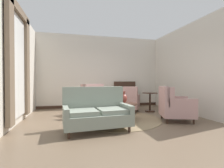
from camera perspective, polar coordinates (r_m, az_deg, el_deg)
name	(u,v)px	position (r m, az deg, el deg)	size (l,w,h in m)	color
ground	(118,121)	(4.87, 2.18, -12.70)	(7.93, 7.93, 0.00)	brown
wall_back	(101,72)	(7.50, -3.91, 4.27)	(5.65, 0.08, 3.17)	silver
wall_left	(21,66)	(5.59, -28.91, 5.30)	(0.08, 3.96, 3.17)	silver
wall_right	(182,70)	(6.77, 23.00, 4.56)	(0.08, 3.96, 3.17)	silver
baseboard_back	(101,106)	(7.51, -3.82, -7.39)	(5.49, 0.03, 0.12)	#382319
area_rug	(116,119)	(5.15, 1.22, -11.88)	(2.72, 2.72, 0.01)	#847051
window_with_curtains	(19,61)	(5.06, -29.40, 7.03)	(0.12, 1.80, 2.96)	silver
coffee_table	(123,106)	(5.00, 3.72, -7.68)	(0.86, 0.86, 0.49)	#382319
porcelain_vase	(124,98)	(4.92, 4.11, -4.85)	(0.19, 0.19, 0.36)	brown
settee	(96,113)	(3.97, -5.35, -9.82)	(1.58, 0.95, 1.01)	gray
armchair_near_window	(88,102)	(5.78, -8.36, -6.19)	(1.23, 1.24, 1.06)	tan
armchair_far_left	(174,106)	(5.16, 20.52, -7.16)	(1.08, 1.05, 0.99)	tan
armchair_near_sideboard	(128,101)	(6.24, 5.62, -5.77)	(1.04, 1.07, 0.96)	tan
side_table	(150,100)	(6.47, 12.91, -5.38)	(0.57, 0.57, 0.72)	#382319
sideboard	(126,96)	(7.51, 4.75, -4.02)	(1.02, 0.35, 1.14)	#382319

